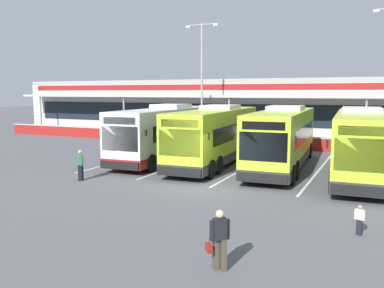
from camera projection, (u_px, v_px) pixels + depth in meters
name	position (u px, v px, depth m)	size (l,w,h in m)	color
ground_plane	(214.00, 186.00, 20.18)	(200.00, 200.00, 0.00)	#56565B
terminal_building	(307.00, 107.00, 43.97)	(70.00, 13.00, 6.00)	beige
red_barrier_wall	(280.00, 142.00, 33.14)	(60.00, 0.40, 1.10)	maroon
coach_bus_leftmost	(166.00, 133.00, 28.11)	(3.54, 12.29, 3.78)	silver
coach_bus_left_centre	(216.00, 136.00, 26.24)	(3.54, 12.29, 3.78)	#B7DB2D
coach_bus_centre	(283.00, 139.00, 24.75)	(3.54, 12.29, 3.78)	#B7DB2D
coach_bus_right_centre	(360.00, 144.00, 22.19)	(3.54, 12.29, 3.78)	#B7DB2D
bay_stripe_far_west	(137.00, 157.00, 29.10)	(0.14, 13.00, 0.01)	silver
bay_stripe_west	(189.00, 161.00, 27.34)	(0.14, 13.00, 0.01)	silver
bay_stripe_mid_west	(249.00, 166.00, 25.57)	(0.14, 13.00, 0.01)	silver
bay_stripe_centre	(318.00, 171.00, 23.80)	(0.14, 13.00, 0.01)	silver
pedestrian_with_handbag	(219.00, 239.00, 10.49)	(0.60, 0.54, 1.62)	#4C4238
pedestrian_in_dark_coat	(80.00, 164.00, 21.27)	(0.48, 0.42, 1.62)	black
pedestrian_child	(360.00, 219.00, 13.14)	(0.33, 0.23, 1.00)	black
lamp_post_west	(202.00, 74.00, 38.23)	(3.24, 0.28, 11.00)	#9E9EA3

